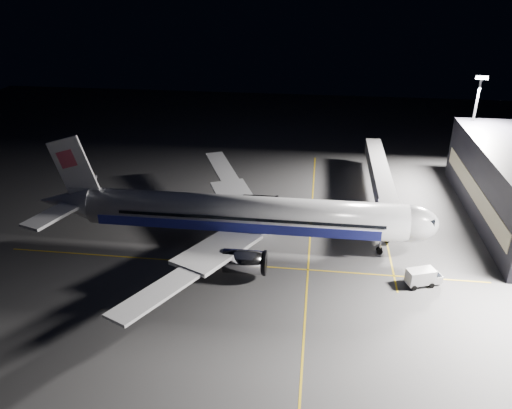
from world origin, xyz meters
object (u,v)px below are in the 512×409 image
object	(u,v)px
airliner	(238,214)
safety_cone_c	(226,207)
jet_bridge	(381,179)
baggage_tug	(260,217)
service_truck	(423,277)
floodlight_mast_north	(474,119)
safety_cone_b	(283,212)
safety_cone_a	(228,216)

from	to	relation	value
airliner	safety_cone_c	bearing A→B (deg)	108.94
jet_bridge	baggage_tug	bearing A→B (deg)	-153.94
safety_cone_c	jet_bridge	bearing A→B (deg)	12.60
airliner	service_truck	world-z (taller)	airliner
airliner	baggage_tug	size ratio (longest dim) A/B	23.50
floodlight_mast_north	service_truck	xyz separation A→B (m)	(-14.47, -39.67, -11.06)
floodlight_mast_north	baggage_tug	xyz separation A→B (m)	(-38.57, -23.99, -11.59)
airliner	safety_cone_b	bearing A→B (deg)	61.38
service_truck	safety_cone_b	world-z (taller)	service_truck
jet_bridge	safety_cone_c	xyz separation A→B (m)	(-27.19, -6.08, -4.30)
floodlight_mast_north	safety_cone_a	xyz separation A→B (m)	(-44.18, -23.59, -12.06)
airliner	safety_cone_c	world-z (taller)	airliner
baggage_tug	safety_cone_a	size ratio (longest dim) A/B	4.22
safety_cone_c	floodlight_mast_north	bearing A→B (deg)	23.88
airliner	safety_cone_c	distance (m)	13.57
jet_bridge	safety_cone_c	world-z (taller)	jet_bridge
safety_cone_c	baggage_tug	bearing A→B (deg)	-31.07
service_truck	floodlight_mast_north	bearing A→B (deg)	49.40
jet_bridge	safety_cone_a	world-z (taller)	jet_bridge
airliner	service_truck	size ratio (longest dim) A/B	11.96
floodlight_mast_north	jet_bridge	bearing A→B (deg)	-142.26
floodlight_mast_north	safety_cone_c	world-z (taller)	floodlight_mast_north
safety_cone_a	jet_bridge	bearing A→B (deg)	20.25
service_truck	airliner	bearing A→B (deg)	143.33
safety_cone_c	airliner	bearing A→B (deg)	-71.06
floodlight_mast_north	baggage_tug	size ratio (longest dim) A/B	7.91
airliner	safety_cone_a	world-z (taller)	airliner
floodlight_mast_north	safety_cone_a	size ratio (longest dim) A/B	33.38
service_truck	safety_cone_c	bearing A→B (deg)	126.81
airliner	service_truck	distance (m)	27.96
floodlight_mast_north	safety_cone_b	size ratio (longest dim) A/B	34.14
airliner	safety_cone_a	xyz separation A→B (m)	(-3.10, 8.40, -4.85)
jet_bridge	airliner	bearing A→B (deg)	-141.96
airliner	safety_cone_c	size ratio (longest dim) A/B	109.16
airliner	floodlight_mast_north	xyz separation A→B (m)	(41.08, 31.99, 7.21)
airliner	baggage_tug	xyz separation A→B (m)	(2.50, 7.99, -4.39)
safety_cone_a	safety_cone_c	bearing A→B (deg)	105.76
baggage_tug	safety_cone_c	size ratio (longest dim) A/B	4.64
safety_cone_a	safety_cone_c	world-z (taller)	safety_cone_a
jet_bridge	safety_cone_a	distance (m)	28.23
jet_bridge	service_truck	xyz separation A→B (m)	(3.53, -25.74, -3.27)
service_truck	safety_cone_b	size ratio (longest dim) A/B	8.48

